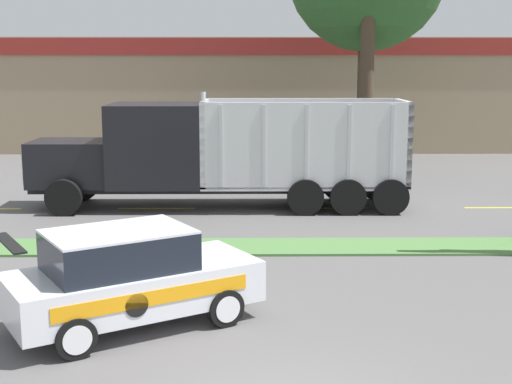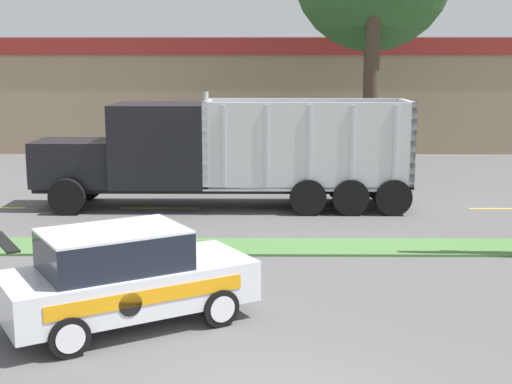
% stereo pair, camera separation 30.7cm
% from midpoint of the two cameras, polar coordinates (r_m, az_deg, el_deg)
% --- Properties ---
extents(grass_verge, '(120.00, 1.55, 0.06)m').
position_cam_midpoint_polar(grass_verge, '(17.48, 0.30, -4.41)').
color(grass_verge, '#517F42').
rests_on(grass_verge, ground_plane).
extents(centre_line_4, '(2.40, 0.14, 0.01)m').
position_cam_midpoint_polar(centre_line_4, '(22.34, -8.34, -1.30)').
color(centre_line_4, yellow).
rests_on(centre_line_4, ground_plane).
extents(centre_line_5, '(2.40, 0.14, 0.01)m').
position_cam_midpoint_polar(centre_line_5, '(22.26, 5.57, -1.28)').
color(centre_line_5, yellow).
rests_on(centre_line_5, ground_plane).
extents(centre_line_6, '(2.40, 0.14, 0.01)m').
position_cam_midpoint_polar(centre_line_6, '(23.46, 18.80, -1.19)').
color(centre_line_6, yellow).
rests_on(centre_line_6, ground_plane).
extents(dump_truck_lead, '(11.55, 2.65, 3.62)m').
position_cam_midpoint_polar(dump_truck_lead, '(22.12, -5.78, 2.92)').
color(dump_truck_lead, black).
rests_on(dump_truck_lead, ground_plane).
extents(rally_car, '(4.55, 3.70, 1.76)m').
position_cam_midpoint_polar(rally_car, '(12.46, -10.78, -6.69)').
color(rally_car, silver).
rests_on(rally_car, ground_plane).
extents(store_building_backdrop, '(35.36, 12.10, 5.63)m').
position_cam_midpoint_polar(store_building_backdrop, '(40.82, 3.30, 8.07)').
color(store_building_backdrop, '#9E896B').
rests_on(store_building_backdrop, ground_plane).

